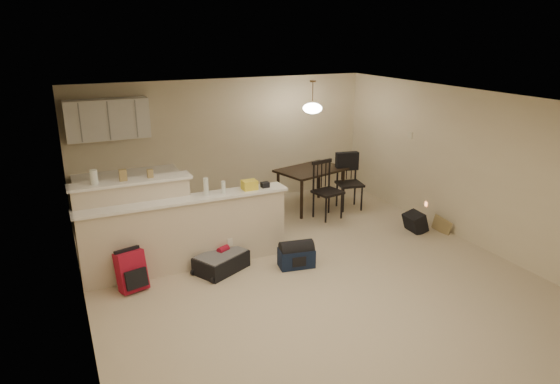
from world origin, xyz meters
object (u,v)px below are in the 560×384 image
dining_chair_near (328,190)px  red_backpack (131,271)px  black_daypack (415,222)px  dining_chair_far (350,182)px  dining_table (311,174)px  pendant_lamp (312,108)px  navy_duffel (296,258)px  suitcase (221,262)px

dining_chair_near → red_backpack: size_ratio=1.99×
black_daypack → dining_chair_far: bearing=19.7°
dining_table → pendant_lamp: pendant_lamp is taller
dining_table → dining_chair_far: 0.78m
dining_chair_near → navy_duffel: dining_chair_near is taller
dining_chair_far → suitcase: size_ratio=1.45×
navy_duffel → red_backpack: bearing=-178.6°
pendant_lamp → red_backpack: bearing=-153.4°
pendant_lamp → black_daypack: size_ratio=1.68×
red_backpack → black_daypack: 4.86m
dining_table → suitcase: dining_table is taller
suitcase → navy_duffel: 1.12m
red_backpack → pendant_lamp: bearing=12.1°
pendant_lamp → navy_duffel: size_ratio=1.19×
dining_chair_far → navy_duffel: (-2.10, -1.86, -0.40)m
dining_chair_near → suitcase: dining_chair_near is taller
dining_chair_far → navy_duffel: size_ratio=2.07×
dining_chair_near → navy_duffel: bearing=-143.2°
dining_chair_near → black_daypack: size_ratio=2.94×
navy_duffel → black_daypack: 2.55m
suitcase → black_daypack: black_daypack is taller
dining_table → dining_chair_far: dining_chair_far is taller
dining_table → pendant_lamp: bearing=30.1°
dining_chair_near → pendant_lamp: bearing=80.5°
dining_table → red_backpack: dining_table is taller
dining_table → black_daypack: dining_table is taller
black_daypack → dining_chair_near: bearing=45.3°
pendant_lamp → dining_table: bearing=-135.0°
red_backpack → navy_duffel: size_ratio=1.05×
dining_table → dining_chair_far: bearing=-43.5°
dining_chair_far → dining_table: bearing=162.3°
dining_chair_near → black_daypack: (1.07, -1.22, -0.38)m
dining_chair_far → black_daypack: bearing=-63.4°
dining_chair_far → red_backpack: size_ratio=1.97×
pendant_lamp → dining_chair_near: bearing=-88.8°
pendant_lamp → dining_chair_far: bearing=-28.6°
navy_duffel → black_daypack: (2.52, 0.36, 0.02)m
dining_chair_near → dining_chair_far: dining_chair_near is taller
dining_table → red_backpack: bearing=-168.3°
dining_chair_far → red_backpack: (-4.44, -1.53, -0.27)m
dining_chair_near → navy_duffel: (-1.45, -1.58, -0.40)m
suitcase → navy_duffel: bearing=-46.1°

